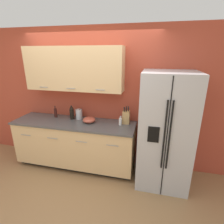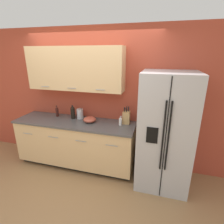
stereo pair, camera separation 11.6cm
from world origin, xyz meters
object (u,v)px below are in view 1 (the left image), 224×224
wine_bottle (72,113)px  oil_bottle (56,112)px  mixing_bowl (89,120)px  refrigerator (165,131)px  knife_block (126,117)px  soap_dispenser (120,121)px  steel_canister (79,114)px

wine_bottle → oil_bottle: wine_bottle is taller
oil_bottle → mixing_bowl: 0.76m
refrigerator → mixing_bowl: size_ratio=8.14×
knife_block → wine_bottle: size_ratio=1.22×
refrigerator → knife_block: bearing=161.8°
soap_dispenser → mixing_bowl: bearing=-178.1°
refrigerator → mixing_bowl: bearing=175.7°
soap_dispenser → oil_bottle: 1.33m
wine_bottle → steel_canister: 0.14m
knife_block → oil_bottle: size_ratio=1.44×
soap_dispenser → steel_canister: size_ratio=0.81×
soap_dispenser → mixing_bowl: size_ratio=0.73×
soap_dispenser → steel_canister: 0.84m
refrigerator → oil_bottle: (-2.09, 0.22, 0.08)m
refrigerator → soap_dispenser: bearing=171.1°
knife_block → oil_bottle: (-1.41, -0.01, -0.02)m
wine_bottle → oil_bottle: 0.36m
wine_bottle → soap_dispenser: (0.96, -0.07, -0.06)m
knife_block → steel_canister: size_ratio=1.54×
knife_block → oil_bottle: bearing=-179.8°
refrigerator → knife_block: 0.72m
soap_dispenser → oil_bottle: size_ratio=0.75×
oil_bottle → mixing_bowl: (0.75, -0.11, -0.05)m
steel_canister → soap_dispenser: bearing=-7.5°
knife_block → oil_bottle: 1.41m
steel_canister → mixing_bowl: size_ratio=0.90×
soap_dispenser → mixing_bowl: (-0.58, -0.02, -0.02)m
refrigerator → soap_dispenser: refrigerator is taller
mixing_bowl → soap_dispenser: bearing=1.9°
knife_block → soap_dispenser: size_ratio=1.91×
refrigerator → wine_bottle: bearing=173.6°
refrigerator → steel_canister: 1.61m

